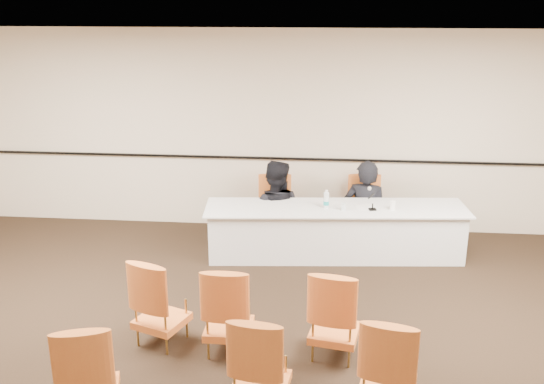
{
  "coord_description": "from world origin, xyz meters",
  "views": [
    {
      "loc": [
        0.64,
        -4.82,
        3.43
      ],
      "look_at": [
        -0.06,
        2.6,
        1.01
      ],
      "focal_mm": 40.0,
      "sensor_mm": 36.0,
      "label": 1
    }
  ],
  "objects_px": {
    "aud_chair_back_mid": "(261,362)",
    "aud_chair_back_right": "(389,364)",
    "aud_chair_front_mid": "(229,308)",
    "aud_chair_front_right": "(335,312)",
    "drinking_glass": "(344,207)",
    "coffee_cup": "(393,205)",
    "water_bottle": "(326,199)",
    "panelist_second_chair": "(275,210)",
    "microphone": "(373,200)",
    "aud_chair_front_left": "(161,301)",
    "panelist_second": "(275,217)",
    "aud_chair_back_left": "(88,370)",
    "panelist_main_chair": "(365,210)",
    "panel_table": "(335,232)",
    "panelist_main": "(365,219)"
  },
  "relations": [
    {
      "from": "panel_table",
      "to": "aud_chair_front_right",
      "type": "distance_m",
      "value": 2.45
    },
    {
      "from": "coffee_cup",
      "to": "aud_chair_front_mid",
      "type": "relative_size",
      "value": 0.13
    },
    {
      "from": "panel_table",
      "to": "aud_chair_front_mid",
      "type": "bearing_deg",
      "value": -118.52
    },
    {
      "from": "panelist_second_chair",
      "to": "drinking_glass",
      "type": "xyz_separation_m",
      "value": [
        0.97,
        -0.58,
        0.28
      ]
    },
    {
      "from": "panelist_main_chair",
      "to": "drinking_glass",
      "type": "height_order",
      "value": "panelist_main_chair"
    },
    {
      "from": "panelist_second_chair",
      "to": "water_bottle",
      "type": "height_order",
      "value": "water_bottle"
    },
    {
      "from": "aud_chair_back_left",
      "to": "panelist_main_chair",
      "type": "bearing_deg",
      "value": 43.17
    },
    {
      "from": "aud_chair_back_right",
      "to": "panelist_second_chair",
      "type": "bearing_deg",
      "value": 121.09
    },
    {
      "from": "panelist_main_chair",
      "to": "drinking_glass",
      "type": "distance_m",
      "value": 0.82
    },
    {
      "from": "water_bottle",
      "to": "aud_chair_front_mid",
      "type": "bearing_deg",
      "value": -111.14
    },
    {
      "from": "microphone",
      "to": "aud_chair_back_left",
      "type": "xyz_separation_m",
      "value": [
        -2.55,
        -3.54,
        -0.38
      ]
    },
    {
      "from": "panelist_main",
      "to": "aud_chair_front_left",
      "type": "distance_m",
      "value": 3.69
    },
    {
      "from": "aud_chair_front_mid",
      "to": "aud_chair_back_right",
      "type": "xyz_separation_m",
      "value": [
        1.5,
        -0.82,
        0.0
      ]
    },
    {
      "from": "microphone",
      "to": "aud_chair_front_left",
      "type": "height_order",
      "value": "microphone"
    },
    {
      "from": "aud_chair_back_mid",
      "to": "aud_chair_back_right",
      "type": "height_order",
      "value": "same"
    },
    {
      "from": "aud_chair_front_mid",
      "to": "aud_chair_back_mid",
      "type": "bearing_deg",
      "value": -64.52
    },
    {
      "from": "aud_chair_front_left",
      "to": "aud_chair_back_mid",
      "type": "height_order",
      "value": "same"
    },
    {
      "from": "aud_chair_front_mid",
      "to": "aud_chair_back_left",
      "type": "relative_size",
      "value": 1.0
    },
    {
      "from": "panelist_second_chair",
      "to": "water_bottle",
      "type": "relative_size",
      "value": 3.77
    },
    {
      "from": "water_bottle",
      "to": "aud_chair_front_left",
      "type": "distance_m",
      "value": 2.88
    },
    {
      "from": "aud_chair_front_left",
      "to": "panelist_second_chair",
      "type": "bearing_deg",
      "value": 92.95
    },
    {
      "from": "aud_chair_back_right",
      "to": "aud_chair_front_left",
      "type": "bearing_deg",
      "value": 169.52
    },
    {
      "from": "panel_table",
      "to": "microphone",
      "type": "bearing_deg",
      "value": -13.02
    },
    {
      "from": "water_bottle",
      "to": "aud_chair_front_left",
      "type": "bearing_deg",
      "value": -125.32
    },
    {
      "from": "panel_table",
      "to": "aud_chair_back_mid",
      "type": "distance_m",
      "value": 3.43
    },
    {
      "from": "panel_table",
      "to": "drinking_glass",
      "type": "xyz_separation_m",
      "value": [
        0.1,
        -0.12,
        0.4
      ]
    },
    {
      "from": "panel_table",
      "to": "aud_chair_front_right",
      "type": "height_order",
      "value": "aud_chair_front_right"
    },
    {
      "from": "microphone",
      "to": "aud_chair_front_left",
      "type": "xyz_separation_m",
      "value": [
        -2.27,
        -2.31,
        -0.38
      ]
    },
    {
      "from": "panelist_main_chair",
      "to": "panelist_second_chair",
      "type": "xyz_separation_m",
      "value": [
        -1.31,
        -0.11,
        0.0
      ]
    },
    {
      "from": "coffee_cup",
      "to": "aud_chair_front_left",
      "type": "height_order",
      "value": "aud_chair_front_left"
    },
    {
      "from": "microphone",
      "to": "aud_chair_front_left",
      "type": "relative_size",
      "value": 0.3
    },
    {
      "from": "water_bottle",
      "to": "aud_chair_front_left",
      "type": "height_order",
      "value": "water_bottle"
    },
    {
      "from": "coffee_cup",
      "to": "aud_chair_front_right",
      "type": "relative_size",
      "value": 0.13
    },
    {
      "from": "aud_chair_front_mid",
      "to": "aud_chair_front_right",
      "type": "relative_size",
      "value": 1.0
    },
    {
      "from": "panelist_main",
      "to": "microphone",
      "type": "xyz_separation_m",
      "value": [
        0.05,
        -0.64,
        0.51
      ]
    },
    {
      "from": "panelist_second",
      "to": "water_bottle",
      "type": "height_order",
      "value": "panelist_second"
    },
    {
      "from": "panelist_second",
      "to": "aud_chair_back_left",
      "type": "xyz_separation_m",
      "value": [
        -1.19,
        -4.07,
        0.1
      ]
    },
    {
      "from": "microphone",
      "to": "aud_chair_back_mid",
      "type": "xyz_separation_m",
      "value": [
        -1.13,
        -3.29,
        -0.38
      ]
    },
    {
      "from": "water_bottle",
      "to": "aud_chair_front_mid",
      "type": "relative_size",
      "value": 0.27
    },
    {
      "from": "panel_table",
      "to": "coffee_cup",
      "type": "xyz_separation_m",
      "value": [
        0.75,
        -0.03,
        0.41
      ]
    },
    {
      "from": "panelist_main_chair",
      "to": "panelist_second_chair",
      "type": "height_order",
      "value": "same"
    },
    {
      "from": "aud_chair_front_right",
      "to": "aud_chair_back_left",
      "type": "xyz_separation_m",
      "value": [
        -2.05,
        -1.16,
        0.0
      ]
    },
    {
      "from": "drinking_glass",
      "to": "aud_chair_back_right",
      "type": "distance_m",
      "value": 3.2
    },
    {
      "from": "panelist_main_chair",
      "to": "panelist_second",
      "type": "distance_m",
      "value": 1.31
    },
    {
      "from": "drinking_glass",
      "to": "panelist_second",
      "type": "bearing_deg",
      "value": 149.13
    },
    {
      "from": "panelist_main",
      "to": "aud_chair_back_right",
      "type": "distance_m",
      "value": 3.87
    },
    {
      "from": "coffee_cup",
      "to": "aud_chair_back_mid",
      "type": "height_order",
      "value": "aud_chair_back_mid"
    },
    {
      "from": "panel_table",
      "to": "microphone",
      "type": "relative_size",
      "value": 12.29
    },
    {
      "from": "coffee_cup",
      "to": "aud_chair_front_right",
      "type": "distance_m",
      "value": 2.56
    },
    {
      "from": "panel_table",
      "to": "aud_chair_front_mid",
      "type": "distance_m",
      "value": 2.69
    }
  ]
}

